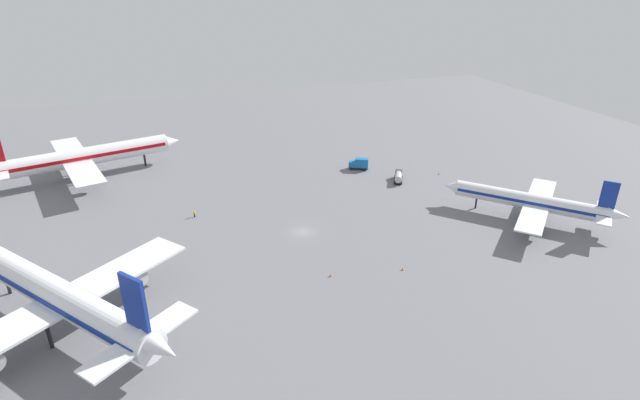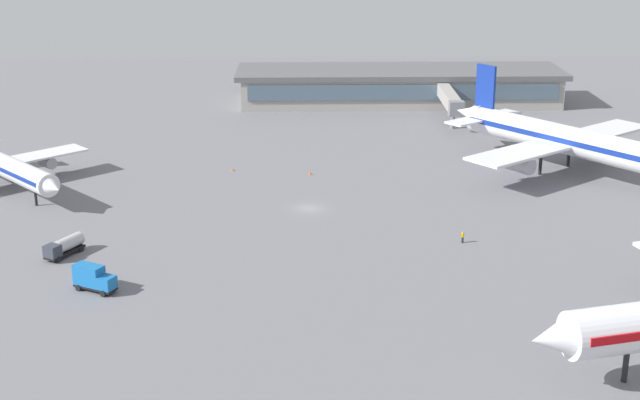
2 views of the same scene
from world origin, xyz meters
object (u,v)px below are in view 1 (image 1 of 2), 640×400
at_px(airplane_at_gate, 532,201).
at_px(fuel_truck, 398,176).
at_px(safety_cone_mid_apron, 330,275).
at_px(safety_cone_far_side, 439,174).
at_px(airplane_distant, 82,157).
at_px(ground_crew_worker, 194,214).
at_px(catering_truck, 359,164).
at_px(safety_cone_near_gate, 403,269).
at_px(airplane_taxiing, 57,295).

relative_size(airplane_at_gate, fuel_truck, 5.05).
bearing_deg(safety_cone_mid_apron, safety_cone_far_side, 39.02).
height_order(airplane_distant, ground_crew_worker, airplane_distant).
relative_size(catering_truck, safety_cone_mid_apron, 9.72).
relative_size(airplane_distant, safety_cone_near_gate, 89.26).
bearing_deg(airplane_taxiing, safety_cone_mid_apron, -128.71).
xyz_separation_m(catering_truck, safety_cone_mid_apron, (-27.62, -49.76, -1.40)).
bearing_deg(fuel_truck, catering_truck, 57.80).
bearing_deg(safety_cone_near_gate, safety_cone_far_side, 50.82).
distance_m(airplane_at_gate, catering_truck, 49.19).
relative_size(airplane_at_gate, airplane_taxiing, 0.70).
height_order(catering_truck, safety_cone_near_gate, catering_truck).
bearing_deg(airplane_taxiing, airplane_distant, -36.71).
xyz_separation_m(airplane_distant, catering_truck, (74.62, -19.89, -4.30)).
xyz_separation_m(airplane_at_gate, fuel_truck, (-17.98, 30.68, -3.06)).
distance_m(airplane_taxiing, fuel_truck, 88.27).
distance_m(catering_truck, ground_crew_worker, 51.30).
distance_m(airplane_taxiing, safety_cone_far_side, 100.58).
height_order(catering_truck, safety_cone_far_side, catering_truck).
height_order(airplane_distant, safety_cone_mid_apron, airplane_distant).
bearing_deg(airplane_distant, safety_cone_near_gate, -63.83).
height_order(airplane_taxiing, airplane_distant, airplane_taxiing).
xyz_separation_m(fuel_truck, safety_cone_near_gate, (-20.21, -40.50, -1.09)).
height_order(airplane_at_gate, airplane_distant, airplane_distant).
xyz_separation_m(airplane_distant, ground_crew_worker, (25.74, -35.44, -5.15)).
distance_m(airplane_distant, fuel_truck, 87.26).
bearing_deg(safety_cone_near_gate, airplane_taxiing, 176.69).
bearing_deg(airplane_taxiing, safety_cone_near_gate, -130.97).
relative_size(catering_truck, ground_crew_worker, 3.49).
distance_m(airplane_at_gate, airplane_distant, 117.16).
bearing_deg(ground_crew_worker, airplane_distant, -179.35).
relative_size(airplane_distant, ground_crew_worker, 32.07).
relative_size(catering_truck, safety_cone_near_gate, 9.72).
distance_m(airplane_taxiing, catering_truck, 88.38).
distance_m(catering_truck, safety_cone_far_side, 22.80).
distance_m(airplane_at_gate, airplane_taxiing, 98.19).
xyz_separation_m(airplane_distant, safety_cone_near_gate, (60.93, -72.28, -5.70)).
xyz_separation_m(airplane_taxiing, safety_cone_mid_apron, (45.85, -0.83, -5.79)).
bearing_deg(airplane_at_gate, safety_cone_far_side, -33.43).
distance_m(fuel_truck, safety_cone_near_gate, 45.27).
bearing_deg(safety_cone_far_side, safety_cone_near_gate, -129.18).
xyz_separation_m(airplane_taxiing, airplane_distant, (-1.15, 68.82, -0.09)).
bearing_deg(ground_crew_worker, fuel_truck, 58.45).
bearing_deg(airplane_distant, safety_cone_far_side, -32.34).
height_order(fuel_truck, ground_crew_worker, fuel_truck).
height_order(airplane_at_gate, fuel_truck, airplane_at_gate).
bearing_deg(fuel_truck, airplane_taxiing, 143.92).
relative_size(airplane_taxiing, airplane_distant, 0.87).
bearing_deg(catering_truck, airplane_distant, 13.45).
bearing_deg(airplane_at_gate, safety_cone_mid_apron, 55.63).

